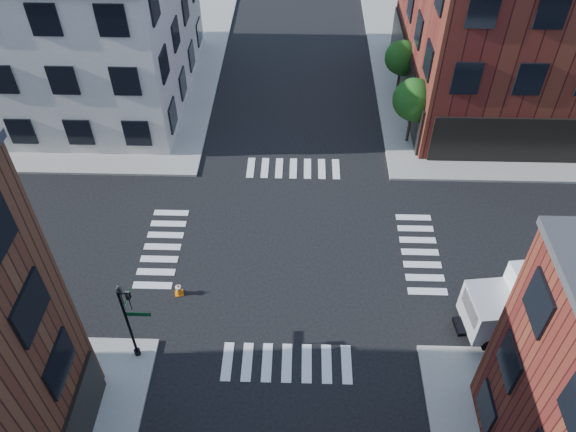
% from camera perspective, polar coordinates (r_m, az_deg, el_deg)
% --- Properties ---
extents(ground, '(120.00, 120.00, 0.00)m').
position_cam_1_polar(ground, '(30.49, 0.27, -3.42)').
color(ground, black).
rests_on(ground, ground).
extents(sidewalk_ne, '(30.00, 30.00, 0.15)m').
position_cam_1_polar(sidewalk_ne, '(51.59, 25.70, 13.83)').
color(sidewalk_ne, gray).
rests_on(sidewalk_ne, ground).
extents(sidewalk_nw, '(30.00, 30.00, 0.15)m').
position_cam_1_polar(sidewalk_nw, '(51.94, -23.78, 14.66)').
color(sidewalk_nw, gray).
rests_on(sidewalk_nw, ground).
extents(building_nw, '(22.00, 16.00, 11.00)m').
position_cam_1_polar(building_nw, '(44.85, -25.50, 17.62)').
color(building_nw, beige).
rests_on(building_nw, ground).
extents(tree_near, '(2.69, 2.69, 4.49)m').
position_cam_1_polar(tree_near, '(36.91, 12.73, 11.26)').
color(tree_near, black).
rests_on(tree_near, ground).
extents(tree_far, '(2.43, 2.43, 4.07)m').
position_cam_1_polar(tree_far, '(42.17, 11.56, 15.33)').
color(tree_far, black).
rests_on(tree_far, ground).
extents(signal_pole, '(1.29, 1.24, 4.60)m').
position_cam_1_polar(signal_pole, '(25.08, -15.88, -9.73)').
color(signal_pole, black).
rests_on(signal_pole, ground).
extents(box_truck, '(7.97, 3.24, 3.52)m').
position_cam_1_polar(box_truck, '(28.60, 25.42, -7.90)').
color(box_truck, silver).
rests_on(box_truck, ground).
extents(traffic_cone, '(0.50, 0.50, 0.75)m').
position_cam_1_polar(traffic_cone, '(28.77, -11.07, -7.29)').
color(traffic_cone, orange).
rests_on(traffic_cone, ground).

